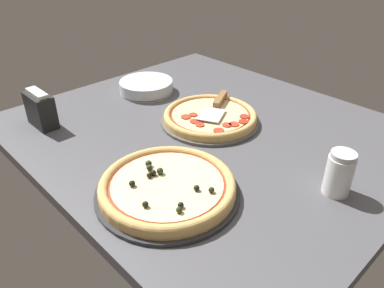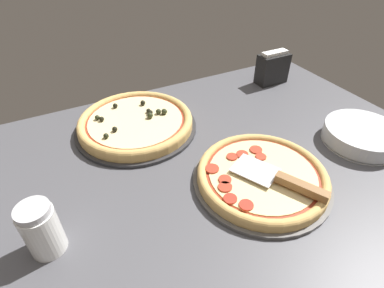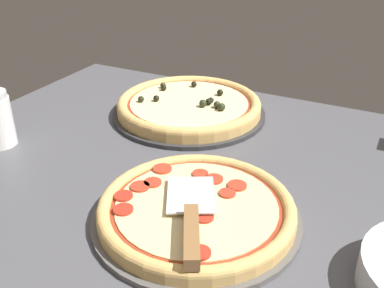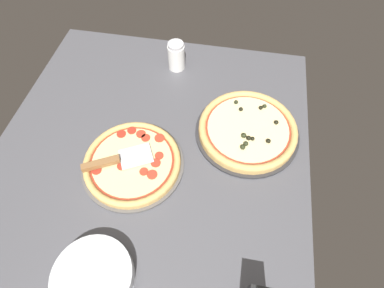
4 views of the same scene
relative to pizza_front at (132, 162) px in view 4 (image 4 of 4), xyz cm
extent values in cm
cube|color=#4C4C51|center=(-3.35, 4.10, -4.17)|extent=(124.81, 108.99, 3.60)
cylinder|color=#565451|center=(0.04, -0.01, -1.87)|extent=(34.22, 34.22, 1.00)
cylinder|color=#DBAD60|center=(0.04, -0.01, -0.53)|extent=(32.17, 32.17, 1.67)
torus|color=#DBAD60|center=(0.04, -0.01, 0.30)|extent=(32.17, 32.17, 2.20)
cylinder|color=maroon|center=(0.04, -0.01, 0.38)|extent=(27.96, 27.96, 0.15)
cylinder|color=beige|center=(0.04, -0.01, 0.50)|extent=(26.38, 26.38, 0.40)
cylinder|color=#B73823|center=(3.33, 4.93, 0.90)|extent=(2.85, 2.85, 0.40)
cylinder|color=#AD2D1E|center=(-11.69, -3.53, 0.90)|extent=(3.12, 3.12, 0.40)
cylinder|color=#B73823|center=(-2.96, 8.38, 0.90)|extent=(2.92, 2.92, 0.40)
cylinder|color=#AD2D1E|center=(2.63, -2.63, 0.90)|extent=(3.09, 3.09, 0.40)
cylinder|color=#B73823|center=(-0.46, 7.92, 0.90)|extent=(3.25, 3.25, 0.40)
cylinder|color=#B73823|center=(-9.50, 2.12, 0.90)|extent=(3.10, 3.10, 0.40)
cylinder|color=#AD2D1E|center=(-9.59, -6.68, 0.90)|extent=(3.22, 3.22, 0.40)
cylinder|color=#AD2D1E|center=(5.60, -10.15, 0.90)|extent=(3.13, 3.13, 0.40)
cylinder|color=#B73823|center=(-10.29, 6.82, 0.90)|extent=(3.47, 3.47, 0.40)
cylinder|color=#B73823|center=(-10.78, 0.05, 0.90)|extent=(3.33, 3.33, 0.40)
cylinder|color=#B73823|center=(3.92, 7.84, 0.90)|extent=(3.36, 3.36, 0.40)
cylinder|color=#2D2D30|center=(-20.06, 36.54, -1.87)|extent=(37.19, 37.19, 1.00)
cylinder|color=#DBAD60|center=(-20.06, 36.54, -0.33)|extent=(34.95, 34.95, 2.08)
torus|color=#DBAD60|center=(-20.06, 36.54, 0.71)|extent=(34.95, 34.95, 2.53)
cylinder|color=#A33823|center=(-20.06, 36.54, 0.78)|extent=(30.38, 30.38, 0.15)
cylinder|color=beige|center=(-20.06, 36.54, 0.91)|extent=(28.66, 28.66, 0.40)
sphere|color=black|center=(-15.01, 36.98, 1.91)|extent=(1.60, 1.60, 1.60)
sphere|color=#282D19|center=(-10.95, 35.31, 2.01)|extent=(1.80, 1.80, 1.80)
sphere|color=black|center=(-14.99, 43.67, 1.91)|extent=(1.61, 1.61, 1.61)
sphere|color=black|center=(-15.05, 38.34, 1.81)|extent=(1.39, 1.39, 1.39)
sphere|color=black|center=(-30.39, 31.19, 1.86)|extent=(1.50, 1.50, 1.50)
sphere|color=#282D19|center=(-12.51, 36.26, 1.93)|extent=(1.64, 1.64, 1.64)
sphere|color=black|center=(-23.52, 46.11, 1.87)|extent=(1.52, 1.52, 1.52)
sphere|color=black|center=(-29.34, 40.35, 1.84)|extent=(1.47, 1.47, 1.47)
sphere|color=black|center=(-27.33, 33.27, 1.86)|extent=(1.51, 1.51, 1.51)
sphere|color=#282D19|center=(-30.32, 41.72, 1.86)|extent=(1.50, 1.50, 1.50)
sphere|color=#282D19|center=(-15.71, 35.26, 2.01)|extent=(1.80, 1.80, 1.80)
cube|color=silver|center=(-1.52, 1.05, 1.53)|extent=(11.69, 12.85, 0.24)
cube|color=olive|center=(3.69, -9.00, 2.41)|extent=(7.57, 11.83, 2.00)
cylinder|color=silver|center=(35.99, -0.09, -2.02)|extent=(21.41, 21.41, 0.70)
cylinder|color=silver|center=(35.99, -0.09, -1.32)|extent=(21.41, 21.41, 0.70)
cylinder|color=silver|center=(35.99, -0.09, -0.62)|extent=(21.41, 21.41, 0.70)
cylinder|color=silver|center=(35.99, -0.09, 0.08)|extent=(21.41, 21.41, 0.70)
cylinder|color=silver|center=(35.99, -0.09, 0.78)|extent=(21.41, 21.41, 0.70)
cylinder|color=silver|center=(35.99, -0.09, 1.48)|extent=(21.41, 21.41, 0.70)
cylinder|color=silver|center=(35.99, -0.09, 2.18)|extent=(21.41, 21.41, 0.70)
cylinder|color=white|center=(-49.40, 4.64, 2.94)|extent=(6.89, 6.89, 10.60)
cylinder|color=silver|center=(-49.40, 4.64, 8.94)|extent=(6.34, 6.34, 1.40)
camera|label=1|loc=(-79.17, 84.36, 58.49)|focal=35.00mm
camera|label=2|loc=(-39.92, -39.54, 51.49)|focal=28.00mm
camera|label=3|loc=(26.08, -53.14, 43.42)|focal=42.00mm
camera|label=4|loc=(45.07, 28.18, 85.90)|focal=28.00mm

